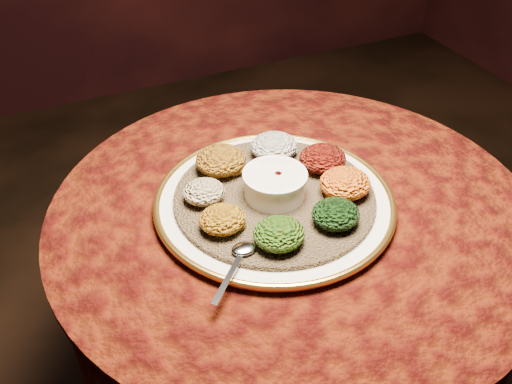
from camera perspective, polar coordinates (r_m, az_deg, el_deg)
name	(u,v)px	position (r m, az deg, el deg)	size (l,w,h in m)	color
table	(290,269)	(1.25, 3.40, -7.71)	(0.96, 0.96, 0.73)	black
platter	(274,201)	(1.11, 1.85, -0.95)	(0.52, 0.52, 0.02)	white
injera	(274,197)	(1.10, 1.86, -0.51)	(0.39, 0.39, 0.01)	brown
stew_bowl	(275,183)	(1.08, 1.89, 0.92)	(0.12, 0.12, 0.05)	white
spoon	(242,253)	(0.97, -1.42, -6.10)	(0.12, 0.12, 0.01)	silver
portion_ayib	(274,146)	(1.20, 1.79, 4.60)	(0.10, 0.09, 0.05)	beige
portion_kitfo	(323,158)	(1.17, 6.67, 3.36)	(0.10, 0.09, 0.05)	black
portion_tikil	(345,183)	(1.10, 8.89, 0.87)	(0.10, 0.09, 0.05)	#CB7410
portion_gomen	(336,214)	(1.03, 7.97, -2.20)	(0.09, 0.08, 0.04)	black
portion_mixveg	(279,234)	(0.98, 2.32, -4.19)	(0.09, 0.09, 0.04)	#8B3108
portion_kik	(222,219)	(1.02, -3.39, -2.75)	(0.08, 0.08, 0.04)	#A2720E
portion_timatim	(204,192)	(1.08, -5.22, 0.02)	(0.08, 0.08, 0.04)	maroon
portion_shiro	(221,160)	(1.15, -3.54, 3.19)	(0.10, 0.10, 0.05)	#936111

